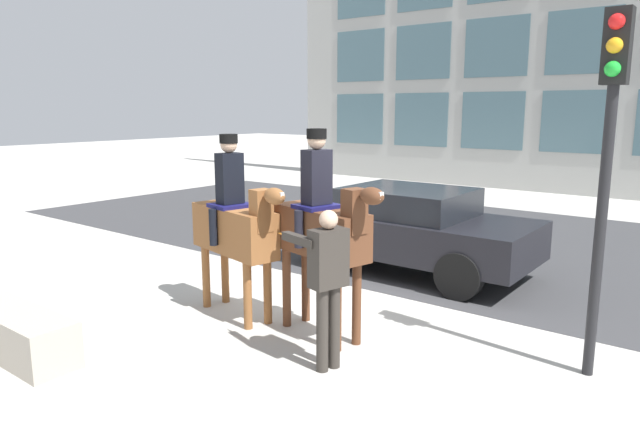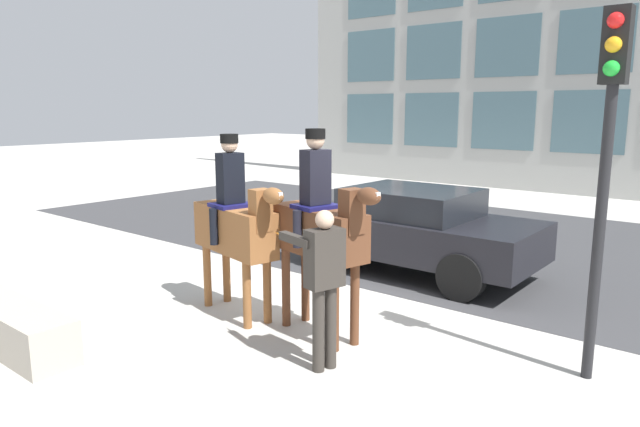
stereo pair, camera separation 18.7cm
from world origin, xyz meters
name	(u,v)px [view 1 (the left image)]	position (x,y,z in m)	size (l,w,h in m)	color
ground_plane	(342,296)	(0.00, 0.00, 0.00)	(80.00, 80.00, 0.00)	#B2AFA8
road_surface	(470,239)	(0.00, 4.75, 0.00)	(22.03, 8.50, 0.01)	#38383A
mounted_horse_lead	(235,225)	(-0.68, -1.50, 1.26)	(1.93, 0.76, 2.45)	brown
mounted_horse_companion	(322,228)	(0.66, -1.35, 1.37)	(1.80, 0.75, 2.55)	#59331E
pedestrian_bystander	(327,277)	(1.27, -2.06, 1.04)	(0.90, 0.44, 1.75)	#332D28
street_car_near_lane	(411,227)	(0.15, 1.83, 0.78)	(4.08, 1.98, 1.45)	black
traffic_light	(609,136)	(3.55, -0.47, 2.52)	(0.24, 0.29, 3.73)	black
planter_ledge	(0,324)	(-2.19, -3.94, 0.26)	(2.73, 0.56, 0.52)	#ADA393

